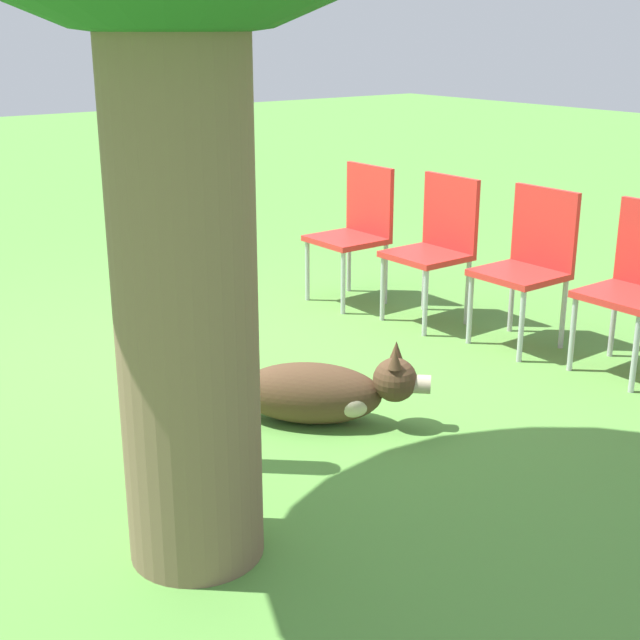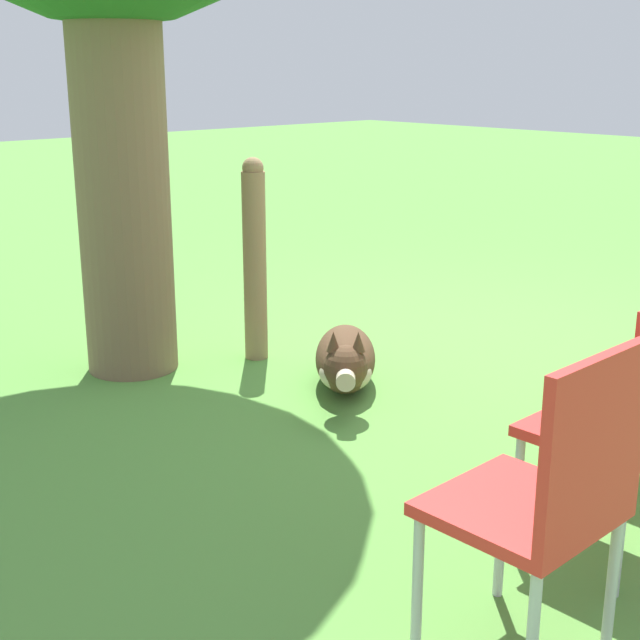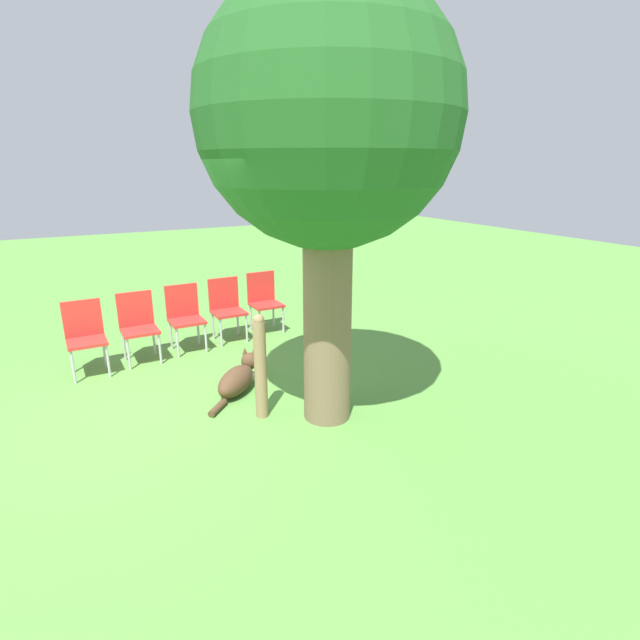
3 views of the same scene
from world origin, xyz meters
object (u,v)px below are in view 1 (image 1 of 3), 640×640
at_px(red_chair_0, 357,225).
at_px(red_chair_2, 530,257).
at_px(dog, 324,392).
at_px(red_chair_3, 640,278).
at_px(fence_post, 189,341).
at_px(red_chair_1, 437,240).

bearing_deg(red_chair_0, red_chair_2, 100.23).
relative_size(dog, red_chair_2, 0.99).
xyz_separation_m(dog, red_chair_2, (-1.60, -0.19, 0.36)).
distance_m(dog, red_chair_2, 1.65).
bearing_deg(red_chair_3, red_chair_0, -79.77).
relative_size(fence_post, red_chair_0, 1.21).
relative_size(dog, fence_post, 0.82).
bearing_deg(fence_post, red_chair_1, -159.18).
xyz_separation_m(red_chair_1, red_chair_3, (-0.25, 1.26, 0.00)).
bearing_deg(red_chair_0, red_chair_3, 100.23).
height_order(red_chair_0, red_chair_1, same).
bearing_deg(dog, red_chair_1, 72.90).
relative_size(fence_post, red_chair_1, 1.21).
bearing_deg(fence_post, red_chair_0, -144.54).
xyz_separation_m(dog, red_chair_0, (-1.35, -1.44, 0.36)).
distance_m(fence_post, red_chair_1, 2.32).
distance_m(dog, fence_post, 0.80).
bearing_deg(fence_post, red_chair_3, 169.76).
relative_size(dog, red_chair_1, 0.99).
height_order(red_chair_0, red_chair_3, same).
height_order(dog, fence_post, fence_post).
bearing_deg(red_chair_1, dog, 27.89).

